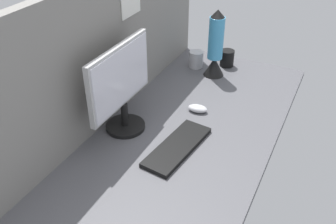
# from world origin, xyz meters

# --- Properties ---
(ground_plane) EXTENTS (1.80, 0.80, 0.03)m
(ground_plane) POSITION_xyz_m (0.00, 0.00, -0.01)
(ground_plane) COLOR #515156
(cubicle_wall_back) EXTENTS (1.80, 0.06, 0.64)m
(cubicle_wall_back) POSITION_xyz_m (0.00, 0.37, 0.32)
(cubicle_wall_back) COLOR gray
(cubicle_wall_back) RESTS_ON ground_plane
(monitor) EXTENTS (0.43, 0.18, 0.40)m
(monitor) POSITION_xyz_m (-0.05, 0.25, 0.22)
(monitor) COLOR black
(monitor) RESTS_ON ground_plane
(keyboard) EXTENTS (0.38, 0.17, 0.02)m
(keyboard) POSITION_xyz_m (-0.08, -0.03, 0.01)
(keyboard) COLOR black
(keyboard) RESTS_ON ground_plane
(mouse) EXTENTS (0.06, 0.10, 0.03)m
(mouse) POSITION_xyz_m (0.22, -0.00, 0.02)
(mouse) COLOR silver
(mouse) RESTS_ON ground_plane
(mug_black_travel) EXTENTS (0.08, 0.08, 0.10)m
(mug_black_travel) POSITION_xyz_m (0.77, 0.04, 0.05)
(mug_black_travel) COLOR black
(mug_black_travel) RESTS_ON ground_plane
(mug_steel) EXTENTS (0.08, 0.08, 0.10)m
(mug_steel) POSITION_xyz_m (0.67, 0.20, 0.05)
(mug_steel) COLOR #B2B2B7
(mug_steel) RESTS_ON ground_plane
(lava_lamp) EXTENTS (0.12, 0.12, 0.38)m
(lava_lamp) POSITION_xyz_m (0.62, 0.07, 0.16)
(lava_lamp) COLOR black
(lava_lamp) RESTS_ON ground_plane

